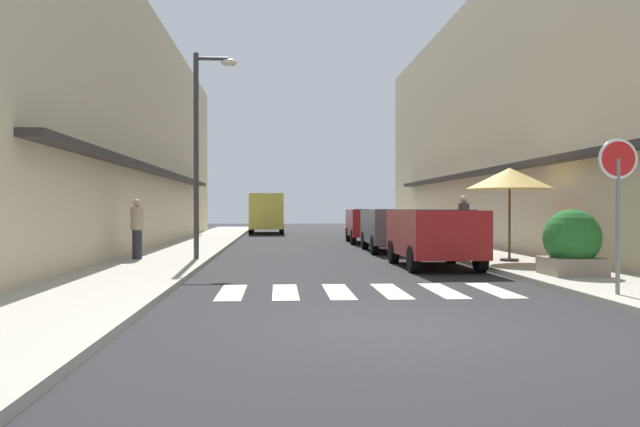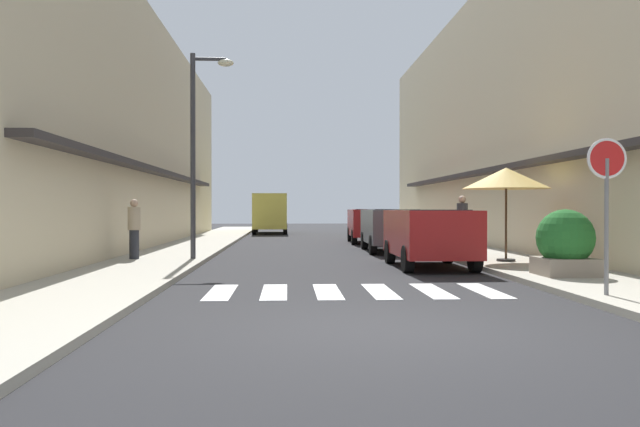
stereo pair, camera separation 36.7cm
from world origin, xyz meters
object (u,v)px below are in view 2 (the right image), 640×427
planter_corner (565,244)px  parked_car_far (370,222)px  street_lamp (200,134)px  pedestrian_walking_far (134,228)px  delivery_van (270,210)px  pedestrian_walking_near (462,222)px  round_street_sign (607,175)px  parked_car_mid (392,225)px  cafe_umbrella (506,179)px  parked_car_near (430,231)px

planter_corner → parked_car_far: bearing=98.2°
street_lamp → pedestrian_walking_far: street_lamp is taller
pedestrian_walking_far → delivery_van: bearing=-35.2°
pedestrian_walking_far → planter_corner: bearing=-142.7°
street_lamp → planter_corner: bearing=-30.9°
pedestrian_walking_near → planter_corner: bearing=-34.1°
round_street_sign → planter_corner: size_ratio=1.83×
parked_car_mid → pedestrian_walking_near: pedestrian_walking_near is taller
street_lamp → pedestrian_walking_near: street_lamp is taller
street_lamp → cafe_umbrella: 8.32m
parked_car_far → planter_corner: (2.14, -14.79, -0.15)m
parked_car_far → street_lamp: (-6.00, -9.91, 2.62)m
parked_car_near → parked_car_mid: (0.00, 5.98, 0.00)m
round_street_sign → pedestrian_walking_near: (0.37, 9.89, -0.97)m
parked_car_mid → round_street_sign: bearing=-82.9°
parked_car_near → parked_car_mid: size_ratio=0.91×
pedestrian_walking_near → pedestrian_walking_far: 9.85m
delivery_van → cafe_umbrella: (6.75, -22.29, 0.87)m
parked_car_near → cafe_umbrella: bearing=12.4°
delivery_van → street_lamp: 21.14m
cafe_umbrella → planter_corner: (0.02, -3.57, -1.50)m
cafe_umbrella → pedestrian_walking_far: cafe_umbrella is taller
delivery_van → planter_corner: delivery_van is taller
delivery_van → planter_corner: (6.77, -25.86, -0.64)m
delivery_van → planter_corner: size_ratio=3.98×
parked_car_near → planter_corner: (2.14, -3.10, -0.15)m
cafe_umbrella → pedestrian_walking_far: bearing=172.7°
parked_car_near → cafe_umbrella: 2.56m
parked_car_mid → delivery_van: 17.41m
cafe_umbrella → planter_corner: 3.87m
delivery_van → planter_corner: 26.74m
parked_car_far → pedestrian_walking_near: pedestrian_walking_near is taller
delivery_van → pedestrian_walking_far: 21.27m
planter_corner → pedestrian_walking_near: 6.90m
round_street_sign → pedestrian_walking_near: size_ratio=1.41×
parked_car_near → pedestrian_walking_near: bearing=63.7°
parked_car_near → parked_car_mid: same height
parked_car_far → pedestrian_walking_far: (-7.77, -9.96, 0.05)m
round_street_sign → pedestrian_walking_near: bearing=87.9°
parked_car_near → street_lamp: size_ratio=0.70×
parked_car_mid → cafe_umbrella: size_ratio=1.77×
parked_car_mid → pedestrian_walking_near: 2.89m
street_lamp → pedestrian_walking_near: 8.49m
delivery_van → cafe_umbrella: 23.31m
cafe_umbrella → round_street_sign: bearing=-95.4°
street_lamp → cafe_umbrella: (8.12, -1.31, -1.27)m
street_lamp → planter_corner: size_ratio=4.13×
pedestrian_walking_far → cafe_umbrella: bearing=-124.0°
cafe_umbrella → parked_car_far: bearing=100.7°
pedestrian_walking_near → delivery_van: bearing=162.5°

